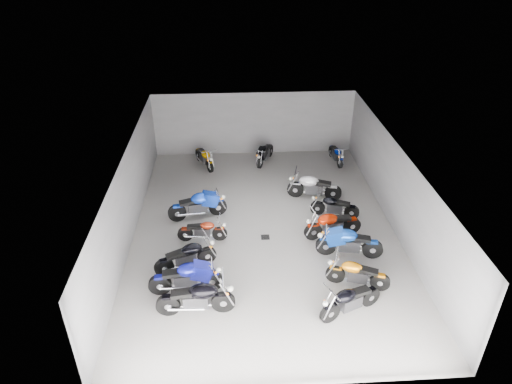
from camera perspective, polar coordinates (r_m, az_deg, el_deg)
ground at (r=17.77m, az=1.03°, el=-4.72°), size 14.00×14.00×0.00m
wall_back at (r=23.18m, az=-0.26°, el=8.55°), size 10.00×0.10×3.20m
wall_left at (r=17.28m, az=-15.69°, el=-0.78°), size 0.10×14.00×3.20m
wall_right at (r=17.96m, az=17.20°, el=0.23°), size 0.10×14.00×3.20m
ceiling at (r=16.13m, az=1.14°, el=4.68°), size 10.00×14.00×0.04m
drain_grate at (r=17.36m, az=1.16°, el=-5.65°), size 0.32×0.32×0.01m
motorcycle_left_a at (r=14.11m, az=-7.45°, el=-13.04°), size 2.39×0.47×1.05m
motorcycle_left_b at (r=14.85m, az=-8.66°, el=-10.54°), size 2.38×0.50×1.05m
motorcycle_left_c at (r=15.76m, az=-8.70°, el=-7.99°), size 2.08×0.94×0.96m
motorcycle_left_d at (r=17.06m, az=-6.65°, el=-4.78°), size 1.86×0.38×0.82m
motorcycle_left_e at (r=18.31m, az=-7.23°, el=-1.67°), size 2.35×0.69×1.05m
motorcycle_right_a at (r=14.29m, az=11.68°, el=-13.12°), size 2.03×1.01×0.95m
motorcycle_right_b at (r=15.30m, az=12.53°, el=-9.93°), size 2.00×0.79×0.91m
motorcycle_right_c at (r=16.46m, az=11.51°, el=-6.23°), size 2.35×0.63×1.04m
motorcycle_right_d at (r=17.34m, az=9.51°, el=-4.01°), size 2.24×0.62×0.99m
motorcycle_right_e at (r=18.56m, az=9.74°, el=-1.77°), size 1.92×0.70×0.87m
motorcycle_right_f at (r=19.63m, az=7.22°, el=0.64°), size 2.30×0.72×1.03m
motorcycle_back_b at (r=22.32m, az=-6.46°, el=4.32°), size 0.96×1.90×0.89m
motorcycle_back_d at (r=22.61m, az=1.12°, el=4.85°), size 0.96×1.87×0.88m
motorcycle_back_f at (r=22.95m, az=9.99°, el=4.68°), size 0.42×1.85×0.81m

